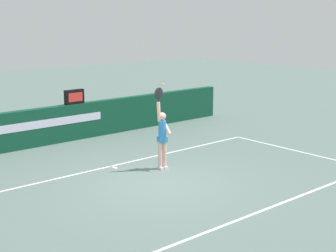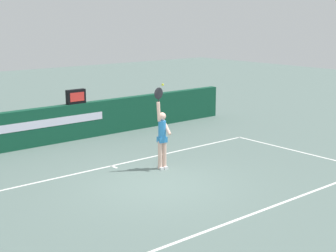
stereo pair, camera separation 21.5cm
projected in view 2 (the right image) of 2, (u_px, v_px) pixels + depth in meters
The scene contains 6 objects.
ground_plane at pixel (158, 185), 13.44m from camera, with size 60.00×60.00×0.00m, color slate.
court_lines at pixel (166, 188), 13.19m from camera, with size 11.49×5.31×0.00m.
back_wall at pixel (54, 125), 17.72m from camera, with size 15.87×0.30×1.32m.
speed_display at pixel (76, 97), 18.10m from camera, with size 0.73×0.20×0.52m.
tennis_player at pixel (162, 135), 14.65m from camera, with size 0.45×0.45×2.44m.
tennis_ball at pixel (163, 85), 14.29m from camera, with size 0.07×0.07×0.07m.
Camera 2 is at (-7.98, -10.00, 4.43)m, focal length 53.71 mm.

